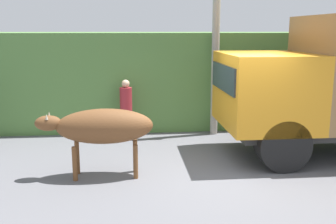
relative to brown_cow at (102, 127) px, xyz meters
The scene contains 5 objects.
ground_plane 2.67m from the brown_cow, ahead, with size 60.00×60.00×0.00m, color slate.
hillside_embankment 6.62m from the brown_cow, 68.00° to the left, with size 32.00×5.80×2.74m.
brown_cow is the anchor object (origin of this frame).
pedestrian_on_hill 2.84m from the brown_cow, 81.16° to the left, with size 0.39×0.39×1.55m.
utility_pole 4.54m from the brown_cow, 46.32° to the left, with size 0.90×0.20×5.64m.
Camera 1 is at (-1.93, -7.39, 2.82)m, focal length 42.00 mm.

